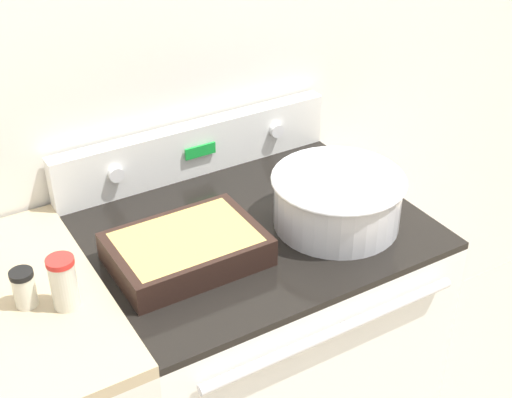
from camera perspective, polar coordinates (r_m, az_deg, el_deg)
kitchen_wall at (r=1.91m, az=-6.06°, el=11.23°), size 8.00×0.05×2.50m
stove_range at (r=2.06m, az=-0.24°, el=-12.85°), size 0.81×0.70×0.93m
control_panel at (r=1.96m, az=-4.89°, el=4.04°), size 0.81×0.07×0.15m
mixing_bowl at (r=1.74m, az=6.53°, el=0.12°), size 0.33×0.33×0.13m
casserole_dish at (r=1.63m, az=-5.59°, el=-3.90°), size 0.34×0.24×0.07m
ladle at (r=1.93m, az=10.20°, el=1.64°), size 0.07×0.26×0.07m
spice_jar_red_cap at (r=1.52m, az=-15.14°, el=-6.45°), size 0.06×0.06×0.12m
spice_jar_black_cap at (r=1.56m, az=-18.06°, el=-6.79°), size 0.05×0.05×0.09m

